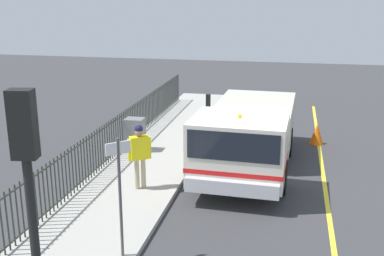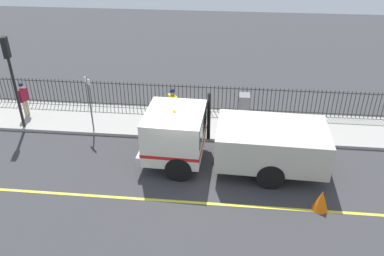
{
  "view_description": "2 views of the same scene",
  "coord_description": "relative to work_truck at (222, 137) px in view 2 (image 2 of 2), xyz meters",
  "views": [
    {
      "loc": [
        -0.88,
        12.47,
        5.2
      ],
      "look_at": [
        1.83,
        -0.23,
        1.54
      ],
      "focal_mm": 44.54,
      "sensor_mm": 36.0,
      "label": 1
    },
    {
      "loc": [
        -12.04,
        -1.32,
        8.55
      ],
      "look_at": [
        0.71,
        -0.01,
        1.33
      ],
      "focal_mm": 36.82,
      "sensor_mm": 36.0,
      "label": 2
    }
  ],
  "objects": [
    {
      "name": "iron_fence",
      "position": [
        4.25,
        1.14,
        -0.43
      ],
      "size": [
        0.04,
        19.86,
        1.3
      ],
      "color": "#2D332D",
      "rests_on": "sidewalk_slab"
    },
    {
      "name": "pedestrian_distant",
      "position": [
        2.89,
        9.03,
        -0.09
      ],
      "size": [
        0.59,
        0.33,
        1.63
      ],
      "rotation": [
        0.0,
        0.0,
        6.0
      ],
      "color": "maroon",
      "rests_on": "sidewalk_slab"
    },
    {
      "name": "work_truck",
      "position": [
        0.0,
        0.0,
        0.0
      ],
      "size": [
        2.7,
        6.77,
        2.45
      ],
      "rotation": [
        0.0,
        0.0,
        -0.03
      ],
      "color": "silver",
      "rests_on": "ground"
    },
    {
      "name": "worker_standing",
      "position": [
        2.64,
        2.2,
        -0.0
      ],
      "size": [
        0.55,
        0.47,
        1.77
      ],
      "rotation": [
        0.0,
        0.0,
        -2.54
      ],
      "color": "yellow",
      "rests_on": "sidewalk_slab"
    },
    {
      "name": "sidewalk_slab",
      "position": [
        3.02,
        1.14,
        -1.15
      ],
      "size": [
        2.71,
        23.32,
        0.13
      ],
      "primitive_type": "cube",
      "color": "#A3A099",
      "rests_on": "ground"
    },
    {
      "name": "street_sign",
      "position": [
        1.92,
        5.58,
        0.45
      ],
      "size": [
        0.39,
        0.36,
        2.47
      ],
      "color": "#4C4C4C",
      "rests_on": "sidewalk_slab"
    },
    {
      "name": "utility_cabinet",
      "position": [
        3.83,
        -0.89,
        -0.54
      ],
      "size": [
        0.63,
        0.49,
        1.1
      ],
      "primitive_type": "cube",
      "color": "slate",
      "rests_on": "sidewalk_slab"
    },
    {
      "name": "traffic_light_near",
      "position": [
        1.89,
        8.7,
        1.75
      ],
      "size": [
        0.33,
        0.26,
        4.0
      ],
      "rotation": [
        0.0,
        0.0,
        3.31
      ],
      "color": "black",
      "rests_on": "sidewalk_slab"
    },
    {
      "name": "ground_plane",
      "position": [
        -0.33,
        1.14,
        -1.22
      ],
      "size": [
        51.31,
        51.31,
        0.0
      ],
      "primitive_type": "plane",
      "color": "#38383A",
      "rests_on": "ground"
    },
    {
      "name": "lane_marking",
      "position": [
        -2.28,
        1.14,
        -1.21
      ],
      "size": [
        0.12,
        20.99,
        0.01
      ],
      "primitive_type": "cube",
      "color": "yellow",
      "rests_on": "ground"
    },
    {
      "name": "traffic_cone",
      "position": [
        -2.18,
        -3.29,
        -0.85
      ],
      "size": [
        0.51,
        0.51,
        0.73
      ],
      "primitive_type": "cone",
      "color": "orange",
      "rests_on": "ground"
    }
  ]
}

